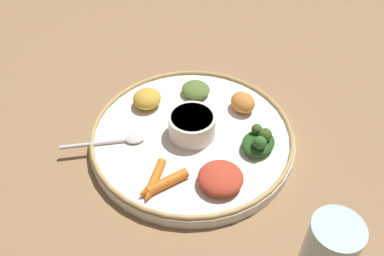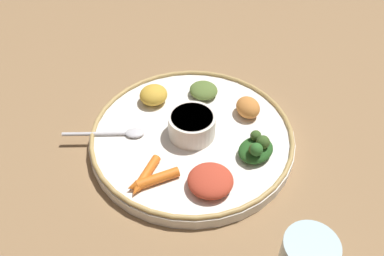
{
  "view_description": "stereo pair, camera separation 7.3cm",
  "coord_description": "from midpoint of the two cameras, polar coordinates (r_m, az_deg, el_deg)",
  "views": [
    {
      "loc": [
        0.48,
        0.21,
        0.55
      ],
      "look_at": [
        0.0,
        0.0,
        0.04
      ],
      "focal_mm": 38.74,
      "sensor_mm": 36.0,
      "label": 1
    },
    {
      "loc": [
        0.44,
        0.27,
        0.55
      ],
      "look_at": [
        0.0,
        0.0,
        0.04
      ],
      "focal_mm": 38.74,
      "sensor_mm": 36.0,
      "label": 2
    }
  ],
  "objects": [
    {
      "name": "carrot_near_spoon",
      "position": [
        0.67,
        -3.28,
        -6.64
      ],
      "size": [
        0.08,
        0.03,
        0.01
      ],
      "color": "orange",
      "rests_on": "platter"
    },
    {
      "name": "mound_lentil_yellow",
      "position": [
        0.8,
        -2.71,
        4.46
      ],
      "size": [
        0.06,
        0.06,
        0.03
      ],
      "primitive_type": "ellipsoid",
      "rotation": [
        0.0,
        0.0,
        6.17
      ],
      "color": "gold",
      "rests_on": "platter"
    },
    {
      "name": "mound_collards",
      "position": [
        0.82,
        4.18,
        5.09
      ],
      "size": [
        0.06,
        0.06,
        0.02
      ],
      "primitive_type": "ellipsoid",
      "rotation": [
        0.0,
        0.0,
        6.19
      ],
      "color": "#567033",
      "rests_on": "platter"
    },
    {
      "name": "platter",
      "position": [
        0.75,
        2.79,
        -1.53
      ],
      "size": [
        0.37,
        0.37,
        0.02
      ],
      "primitive_type": "cylinder",
      "color": "white",
      "rests_on": "ground_plane"
    },
    {
      "name": "platter_rim",
      "position": [
        0.74,
        2.83,
        -0.8
      ],
      "size": [
        0.36,
        0.36,
        0.01
      ],
      "primitive_type": "torus",
      "color": "tan",
      "rests_on": "platter"
    },
    {
      "name": "carrot_outer",
      "position": [
        0.66,
        -2.09,
        -7.28
      ],
      "size": [
        0.08,
        0.06,
        0.02
      ],
      "color": "orange",
      "rests_on": "platter"
    },
    {
      "name": "greens_pile",
      "position": [
        0.71,
        11.83,
        -2.86
      ],
      "size": [
        0.08,
        0.07,
        0.04
      ],
      "color": "#23511E",
      "rests_on": "platter"
    },
    {
      "name": "center_bowl",
      "position": [
        0.72,
        2.88,
        0.32
      ],
      "size": [
        0.08,
        0.08,
        0.04
      ],
      "color": "silver",
      "rests_on": "platter"
    },
    {
      "name": "ground_plane",
      "position": [
        0.76,
        2.76,
        -2.09
      ],
      "size": [
        2.4,
        2.4,
        0.0
      ],
      "primitive_type": "plane",
      "color": "olive"
    },
    {
      "name": "spoon",
      "position": [
        0.74,
        -7.51,
        -0.88
      ],
      "size": [
        0.09,
        0.13,
        0.01
      ],
      "color": "silver",
      "rests_on": "platter"
    },
    {
      "name": "mound_squash",
      "position": [
        0.78,
        10.39,
        2.68
      ],
      "size": [
        0.07,
        0.07,
        0.03
      ],
      "primitive_type": "ellipsoid",
      "rotation": [
        0.0,
        0.0,
        0.88
      ],
      "color": "#C67A38",
      "rests_on": "platter"
    },
    {
      "name": "mound_berbere_red",
      "position": [
        0.66,
        5.77,
        -7.39
      ],
      "size": [
        0.1,
        0.1,
        0.03
      ],
      "primitive_type": "ellipsoid",
      "rotation": [
        0.0,
        0.0,
        5.33
      ],
      "color": "#B73D28",
      "rests_on": "platter"
    }
  ]
}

